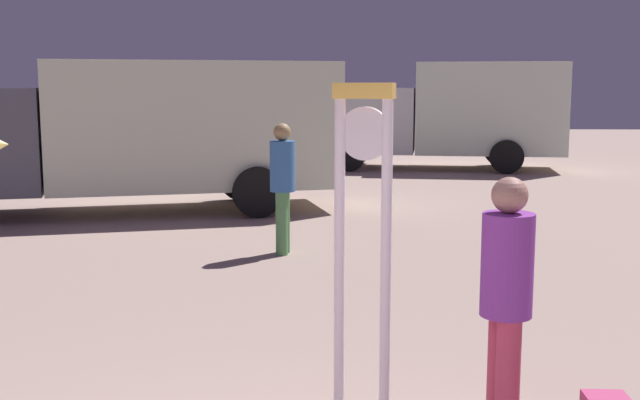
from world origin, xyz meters
TOP-DOWN VIEW (x-y plane):
  - standing_clock at (0.65, 1.94)m, footprint 0.40×0.22m
  - person_near_clock at (1.56, 1.85)m, footprint 0.33×0.33m
  - person_distant at (-0.39, 7.48)m, footprint 0.35×0.35m
  - box_truck_near at (-3.18, 11.04)m, footprint 7.77×4.26m
  - box_truck_far at (3.53, 18.95)m, footprint 6.45×2.98m

SIDE VIEW (x-z plane):
  - person_near_clock at x=1.56m, z-range 0.10..1.83m
  - person_distant at x=-0.39m, z-range 0.11..1.91m
  - standing_clock at x=0.65m, z-range 0.22..2.53m
  - box_truck_near at x=-3.18m, z-range 0.15..2.89m
  - box_truck_far at x=3.53m, z-range 0.11..3.06m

